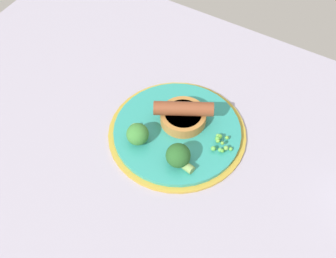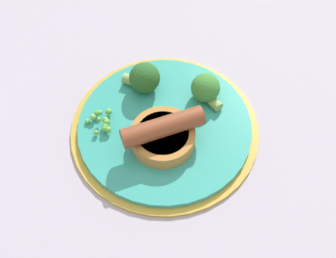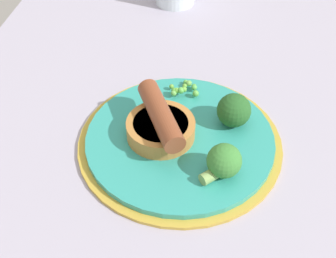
{
  "view_description": "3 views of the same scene",
  "coord_description": "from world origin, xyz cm",
  "px_view_note": "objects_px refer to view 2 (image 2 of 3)",
  "views": [
    {
      "loc": [
        31.41,
        -48.49,
        79.25
      ],
      "look_at": [
        2.43,
        0.91,
        5.72
      ],
      "focal_mm": 50.0,
      "sensor_mm": 36.0,
      "label": 1
    },
    {
      "loc": [
        -3.33,
        48.37,
        73.68
      ],
      "look_at": [
        2.93,
        3.95,
        5.97
      ],
      "focal_mm": 60.0,
      "sensor_mm": 36.0,
      "label": 2
    },
    {
      "loc": [
        -40.97,
        -3.7,
        50.04
      ],
      "look_at": [
        3.5,
        4.21,
        5.77
      ],
      "focal_mm": 50.0,
      "sensor_mm": 36.0,
      "label": 3
    }
  ],
  "objects_px": {
    "broccoli_floret_near": "(144,78)",
    "broccoli_floret_far": "(206,89)",
    "dinner_plate": "(165,130)",
    "sausage_pudding": "(163,134)",
    "pea_pile": "(102,121)"
  },
  "relations": [
    {
      "from": "dinner_plate",
      "to": "pea_pile",
      "type": "bearing_deg",
      "value": 5.47
    },
    {
      "from": "broccoli_floret_near",
      "to": "broccoli_floret_far",
      "type": "height_order",
      "value": "broccoli_floret_near"
    },
    {
      "from": "sausage_pudding",
      "to": "broccoli_floret_near",
      "type": "xyz_separation_m",
      "value": [
        0.04,
        -0.1,
        0.0
      ]
    },
    {
      "from": "sausage_pudding",
      "to": "pea_pile",
      "type": "height_order",
      "value": "sausage_pudding"
    },
    {
      "from": "dinner_plate",
      "to": "pea_pile",
      "type": "relative_size",
      "value": 6.0
    },
    {
      "from": "dinner_plate",
      "to": "sausage_pudding",
      "type": "height_order",
      "value": "sausage_pudding"
    },
    {
      "from": "pea_pile",
      "to": "broccoli_floret_far",
      "type": "distance_m",
      "value": 0.16
    },
    {
      "from": "sausage_pudding",
      "to": "broccoli_floret_near",
      "type": "distance_m",
      "value": 0.1
    },
    {
      "from": "dinner_plate",
      "to": "broccoli_floret_near",
      "type": "height_order",
      "value": "broccoli_floret_near"
    },
    {
      "from": "sausage_pudding",
      "to": "broccoli_floret_near",
      "type": "bearing_deg",
      "value": -94.1
    },
    {
      "from": "dinner_plate",
      "to": "broccoli_floret_far",
      "type": "bearing_deg",
      "value": -130.77
    },
    {
      "from": "sausage_pudding",
      "to": "broccoli_floret_near",
      "type": "height_order",
      "value": "sausage_pudding"
    },
    {
      "from": "pea_pile",
      "to": "broccoli_floret_near",
      "type": "height_order",
      "value": "broccoli_floret_near"
    },
    {
      "from": "sausage_pudding",
      "to": "pea_pile",
      "type": "relative_size",
      "value": 2.53
    },
    {
      "from": "broccoli_floret_near",
      "to": "pea_pile",
      "type": "bearing_deg",
      "value": -111.24
    }
  ]
}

